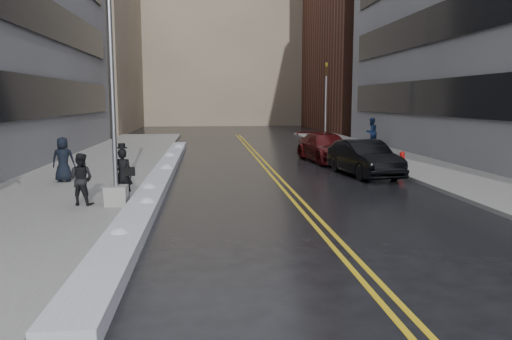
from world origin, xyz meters
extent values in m
plane|color=black|center=(0.00, 0.00, 0.00)|extent=(160.00, 160.00, 0.00)
cube|color=gray|center=(-5.75, 10.00, 0.07)|extent=(5.50, 50.00, 0.15)
cube|color=gray|center=(10.00, 10.00, 0.07)|extent=(4.00, 50.00, 0.15)
cube|color=gold|center=(2.35, 10.00, 0.00)|extent=(0.12, 50.00, 0.01)
cube|color=gold|center=(2.65, 10.00, 0.00)|extent=(0.12, 50.00, 0.01)
cube|color=silver|center=(-2.45, 8.00, 0.17)|extent=(0.90, 30.00, 0.34)
cube|color=gray|center=(-15.50, 44.00, 9.00)|extent=(14.00, 22.00, 18.00)
cube|color=#562D21|center=(19.00, 42.00, 14.00)|extent=(14.00, 20.00, 28.00)
cube|color=gray|center=(2.00, 60.00, 11.00)|extent=(36.00, 16.00, 22.00)
cube|color=gray|center=(-3.30, 2.00, 0.45)|extent=(0.65, 0.65, 0.60)
cylinder|color=gray|center=(-3.30, 2.00, 4.25)|extent=(0.14, 0.14, 7.00)
cylinder|color=maroon|center=(9.00, 10.00, 0.45)|extent=(0.24, 0.24, 0.60)
sphere|color=maroon|center=(9.00, 10.00, 0.75)|extent=(0.26, 0.26, 0.26)
cylinder|color=maroon|center=(9.00, 10.00, 0.50)|extent=(0.25, 0.10, 0.10)
cylinder|color=gray|center=(8.50, 24.00, 2.65)|extent=(0.14, 0.14, 5.00)
imported|color=#594C0C|center=(8.50, 24.00, 5.65)|extent=(0.16, 0.20, 1.00)
imported|color=black|center=(-3.20, 2.68, 1.00)|extent=(0.65, 0.46, 1.69)
imported|color=black|center=(-4.38, 2.15, 0.95)|extent=(0.91, 0.79, 1.61)
imported|color=black|center=(-6.16, 6.77, 1.04)|extent=(0.89, 0.61, 1.77)
imported|color=navy|center=(10.95, 20.49, 1.15)|extent=(1.21, 1.11, 2.00)
imported|color=black|center=(6.44, 7.98, 0.80)|extent=(2.29, 5.01, 1.59)
imported|color=#450B0C|center=(6.02, 13.37, 0.77)|extent=(2.77, 5.55, 1.55)
camera|label=1|loc=(-0.51, -13.41, 3.35)|focal=35.00mm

